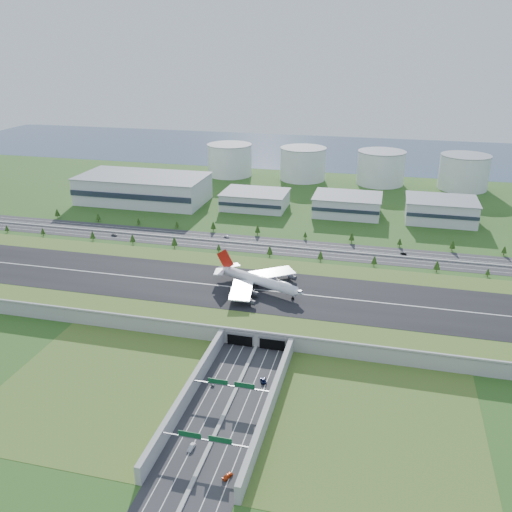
% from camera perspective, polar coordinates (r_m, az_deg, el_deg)
% --- Properties ---
extents(ground, '(1200.00, 1200.00, 0.00)m').
position_cam_1_polar(ground, '(323.96, 2.13, -5.08)').
color(ground, '#2B4A17').
rests_on(ground, ground).
extents(airfield_deck, '(520.00, 100.00, 9.20)m').
position_cam_1_polar(airfield_deck, '(322.04, 2.14, -4.43)').
color(airfield_deck, '#989892').
rests_on(airfield_deck, ground).
extents(underpass_road, '(38.80, 120.40, 8.00)m').
position_cam_1_polar(underpass_road, '(239.90, -2.92, -14.84)').
color(underpass_road, '#28282B').
rests_on(underpass_road, ground).
extents(sign_gantry_near, '(38.70, 0.70, 9.80)m').
position_cam_1_polar(sign_gantry_near, '(241.21, -2.63, -13.57)').
color(sign_gantry_near, gray).
rests_on(sign_gantry_near, ground).
extents(sign_gantry_far, '(38.70, 0.70, 9.80)m').
position_cam_1_polar(sign_gantry_far, '(215.05, -5.39, -18.78)').
color(sign_gantry_far, gray).
rests_on(sign_gantry_far, ground).
extents(north_expressway, '(560.00, 36.00, 0.12)m').
position_cam_1_polar(north_expressway, '(409.56, 4.87, 0.80)').
color(north_expressway, '#28282B').
rests_on(north_expressway, ground).
extents(tree_row, '(503.02, 48.72, 8.45)m').
position_cam_1_polar(tree_row, '(406.53, 6.13, 1.28)').
color(tree_row, '#3D2819').
rests_on(tree_row, ground).
extents(hangar_west, '(120.00, 60.00, 25.00)m').
position_cam_1_polar(hangar_west, '(537.44, -11.76, 6.94)').
color(hangar_west, silver).
rests_on(hangar_west, ground).
extents(hangar_mid_a, '(58.00, 42.00, 15.00)m').
position_cam_1_polar(hangar_mid_a, '(506.92, -0.08, 5.92)').
color(hangar_mid_a, silver).
rests_on(hangar_mid_a, ground).
extents(hangar_mid_b, '(58.00, 42.00, 17.00)m').
position_cam_1_polar(hangar_mid_b, '(493.91, 9.57, 5.30)').
color(hangar_mid_b, silver).
rests_on(hangar_mid_b, ground).
extents(hangar_mid_c, '(58.00, 42.00, 19.00)m').
position_cam_1_polar(hangar_mid_c, '(494.85, 18.86, 4.57)').
color(hangar_mid_c, silver).
rests_on(hangar_mid_c, ground).
extents(fuel_tank_a, '(50.00, 50.00, 35.00)m').
position_cam_1_polar(fuel_tank_a, '(632.39, -2.78, 10.05)').
color(fuel_tank_a, silver).
rests_on(fuel_tank_a, ground).
extents(fuel_tank_b, '(50.00, 50.00, 35.00)m').
position_cam_1_polar(fuel_tank_b, '(613.98, 4.96, 9.63)').
color(fuel_tank_b, silver).
rests_on(fuel_tank_b, ground).
extents(fuel_tank_c, '(50.00, 50.00, 35.00)m').
position_cam_1_polar(fuel_tank_c, '(607.03, 13.00, 9.02)').
color(fuel_tank_c, silver).
rests_on(fuel_tank_c, ground).
extents(fuel_tank_d, '(50.00, 50.00, 35.00)m').
position_cam_1_polar(fuel_tank_d, '(611.91, 21.03, 8.23)').
color(fuel_tank_d, silver).
rests_on(fuel_tank_d, ground).
extents(bay_water, '(1200.00, 260.00, 0.06)m').
position_cam_1_polar(bay_water, '(779.16, 9.55, 10.71)').
color(bay_water, '#334762').
rests_on(bay_water, ground).
extents(boeing_747, '(60.04, 55.58, 19.70)m').
position_cam_1_polar(boeing_747, '(321.63, 0.33, -2.58)').
color(boeing_747, white).
rests_on(boeing_747, airfield_deck).
extents(car_0, '(2.75, 4.86, 1.56)m').
position_cam_1_polar(car_0, '(254.70, -4.56, -13.14)').
color(car_0, '#BAB9BE').
rests_on(car_0, ground).
extents(car_1, '(2.13, 4.89, 1.56)m').
position_cam_1_polar(car_1, '(222.10, -6.81, -19.35)').
color(car_1, silver).
rests_on(car_1, ground).
extents(car_2, '(4.28, 5.91, 1.49)m').
position_cam_1_polar(car_2, '(255.45, 0.77, -12.95)').
color(car_2, '#0B1237').
rests_on(car_2, ground).
extents(car_3, '(3.58, 5.18, 1.39)m').
position_cam_1_polar(car_3, '(210.22, -3.02, -22.12)').
color(car_3, '#BD3B11').
rests_on(car_3, ground).
extents(car_4, '(5.22, 2.90, 1.68)m').
position_cam_1_polar(car_4, '(448.49, -14.71, 2.16)').
color(car_4, '#515256').
rests_on(car_4, ground).
extents(car_5, '(4.76, 3.34, 1.49)m').
position_cam_1_polar(car_5, '(410.44, 15.26, 0.24)').
color(car_5, black).
rests_on(car_5, ground).
extents(car_7, '(5.23, 3.29, 1.41)m').
position_cam_1_polar(car_7, '(431.72, -3.16, 2.08)').
color(car_7, white).
rests_on(car_7, ground).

